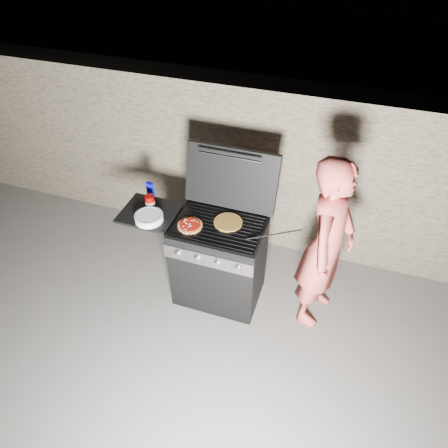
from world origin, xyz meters
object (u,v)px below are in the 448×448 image
(gas_grill, at_px, (194,256))
(sauce_jar, at_px, (150,202))
(person, at_px, (327,246))
(pizza_topped, at_px, (190,225))

(gas_grill, distance_m, sauce_jar, 0.67)
(person, bearing_deg, pizza_topped, 110.95)
(sauce_jar, bearing_deg, pizza_topped, -17.17)
(pizza_topped, height_order, sauce_jar, sauce_jar)
(gas_grill, xyz_separation_m, pizza_topped, (0.01, -0.08, 0.47))
(pizza_topped, bearing_deg, sauce_jar, 162.83)
(sauce_jar, height_order, person, person)
(gas_grill, distance_m, person, 1.25)
(pizza_topped, height_order, person, person)
(gas_grill, relative_size, sauce_jar, 10.27)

